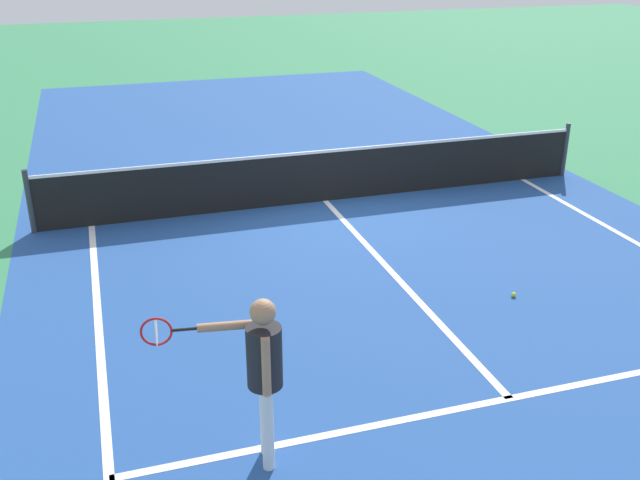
# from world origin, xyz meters

# --- Properties ---
(ground_plane) EXTENTS (60.00, 60.00, 0.00)m
(ground_plane) POSITION_xyz_m (0.00, 0.00, 0.00)
(ground_plane) COLOR #337F51
(court_surface_inbounds) EXTENTS (10.62, 24.40, 0.00)m
(court_surface_inbounds) POSITION_xyz_m (0.00, 0.00, 0.00)
(court_surface_inbounds) COLOR #234C93
(court_surface_inbounds) RESTS_ON ground_plane
(line_sideline_left) EXTENTS (0.10, 11.89, 0.01)m
(line_sideline_left) POSITION_xyz_m (-4.11, -5.95, 0.00)
(line_sideline_left) COLOR white
(line_sideline_left) RESTS_ON ground_plane
(line_service_near) EXTENTS (8.22, 0.10, 0.01)m
(line_service_near) POSITION_xyz_m (0.00, -6.40, 0.00)
(line_service_near) COLOR white
(line_service_near) RESTS_ON ground_plane
(line_center_service) EXTENTS (0.10, 6.40, 0.01)m
(line_center_service) POSITION_xyz_m (0.00, -3.20, 0.00)
(line_center_service) COLOR white
(line_center_service) RESTS_ON ground_plane
(net) EXTENTS (10.11, 0.09, 1.07)m
(net) POSITION_xyz_m (0.00, 0.00, 0.49)
(net) COLOR #33383D
(net) RESTS_ON ground_plane
(player_near) EXTENTS (1.19, 0.63, 1.69)m
(player_near) POSITION_xyz_m (-2.70, -6.56, 1.05)
(player_near) COLOR white
(player_near) RESTS_ON ground_plane
(tennis_ball_mid_court) EXTENTS (0.07, 0.07, 0.07)m
(tennis_ball_mid_court) POSITION_xyz_m (1.28, -4.36, 0.03)
(tennis_ball_mid_court) COLOR #CCE033
(tennis_ball_mid_court) RESTS_ON ground_plane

